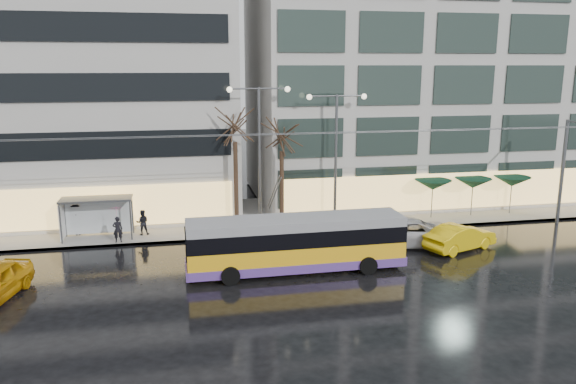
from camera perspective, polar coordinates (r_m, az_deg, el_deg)
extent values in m
plane|color=black|center=(26.26, -3.68, -10.71)|extent=(140.00, 140.00, 0.00)
cube|color=gray|center=(39.62, -3.51, -2.45)|extent=(80.00, 10.00, 0.15)
cube|color=slate|center=(34.91, -2.40, -4.54)|extent=(80.00, 0.10, 0.15)
cube|color=#B2AFAA|center=(48.30, 16.52, 14.85)|extent=(32.00, 14.00, 25.00)
cube|color=#F4AE15|center=(29.09, 0.82, -6.26)|extent=(11.12, 2.40, 1.39)
cube|color=#5B398E|center=(29.24, 0.82, -7.11)|extent=(11.16, 2.44, 0.46)
cube|color=black|center=(28.77, 0.83, -4.34)|extent=(11.14, 2.42, 0.83)
cube|color=gray|center=(28.59, 0.83, -3.10)|extent=(11.12, 2.40, 0.46)
cube|color=black|center=(30.46, 11.15, -3.88)|extent=(0.07, 2.13, 1.20)
cube|color=black|center=(28.19, -10.37, -5.21)|extent=(0.07, 2.13, 1.20)
cylinder|color=black|center=(31.21, 6.71, -6.00)|extent=(0.93, 0.33, 0.93)
cylinder|color=black|center=(29.15, 8.14, -7.41)|extent=(0.93, 0.33, 0.93)
cylinder|color=black|center=(29.83, -6.33, -6.88)|extent=(0.93, 0.33, 0.93)
cylinder|color=black|center=(27.67, -5.86, -8.47)|extent=(0.93, 0.33, 0.93)
cylinder|color=#595B60|center=(28.91, -1.33, -0.17)|extent=(0.08, 3.44, 2.43)
cylinder|color=#595B60|center=(29.36, -1.49, 0.03)|extent=(0.08, 3.44, 2.43)
cylinder|color=#595B60|center=(41.55, 26.09, 1.82)|extent=(0.24, 0.24, 7.00)
cylinder|color=#595B60|center=(30.15, -3.43, 5.78)|extent=(42.00, 0.04, 0.04)
cylinder|color=#595B60|center=(30.64, -3.56, 5.89)|extent=(42.00, 0.04, 0.04)
cube|color=#595B60|center=(35.63, -18.92, -0.67)|extent=(4.20, 1.60, 0.12)
cube|color=silver|center=(36.59, -18.64, -2.33)|extent=(4.00, 0.05, 2.20)
cube|color=white|center=(36.26, -21.99, -2.73)|extent=(0.10, 1.40, 2.20)
cylinder|color=#595B60|center=(35.59, -22.11, -3.02)|extent=(0.10, 0.10, 2.40)
cylinder|color=#595B60|center=(36.92, -21.72, -2.44)|extent=(0.10, 0.10, 2.40)
cylinder|color=#595B60|center=(35.03, -15.67, -2.79)|extent=(0.10, 0.10, 2.40)
cylinder|color=#595B60|center=(36.38, -15.52, -2.21)|extent=(0.10, 0.10, 2.40)
cylinder|color=#595B60|center=(35.54, -2.91, 3.35)|extent=(0.18, 0.18, 9.00)
cylinder|color=#595B60|center=(34.98, -4.47, 10.42)|extent=(1.80, 0.10, 0.10)
cylinder|color=#595B60|center=(35.24, -1.52, 10.47)|extent=(1.80, 0.10, 0.10)
sphere|color=#FFF2CC|center=(34.89, -5.96, 10.31)|extent=(0.36, 0.36, 0.36)
sphere|color=#FFF2CC|center=(35.40, -0.06, 10.41)|extent=(0.36, 0.36, 0.36)
cylinder|color=#595B60|center=(36.63, 4.87, 3.20)|extent=(0.18, 0.18, 8.50)
cylinder|color=#595B60|center=(35.94, 3.59, 9.70)|extent=(1.80, 0.10, 0.10)
cylinder|color=#595B60|center=(36.44, 6.37, 9.69)|extent=(1.80, 0.10, 0.10)
sphere|color=#FFF2CC|center=(35.73, 2.18, 9.62)|extent=(0.36, 0.36, 0.36)
sphere|color=#FFF2CC|center=(36.73, 7.73, 9.60)|extent=(0.36, 0.36, 0.36)
cylinder|color=black|center=(35.87, -5.30, 0.63)|extent=(0.28, 0.28, 5.60)
cylinder|color=black|center=(36.56, -0.64, 0.36)|extent=(0.28, 0.28, 4.90)
cylinder|color=#595B60|center=(39.92, 14.41, -0.98)|extent=(0.06, 0.06, 2.20)
cone|color=#0F3722|center=(39.66, 14.50, 0.71)|extent=(2.50, 2.50, 0.70)
cylinder|color=#595B60|center=(41.29, 18.17, -0.77)|extent=(0.06, 0.06, 2.20)
cone|color=#0F3722|center=(41.04, 18.28, 0.86)|extent=(2.50, 2.50, 0.70)
cylinder|color=#595B60|center=(42.83, 21.67, -0.57)|extent=(0.06, 0.06, 2.20)
cone|color=#0F3722|center=(42.59, 21.80, 1.00)|extent=(2.50, 2.50, 0.70)
imported|color=yellow|center=(33.96, 17.09, -4.41)|extent=(4.83, 3.15, 1.50)
imported|color=silver|center=(34.15, 12.76, -3.97)|extent=(6.08, 3.38, 1.61)
imported|color=black|center=(34.83, -16.92, -3.66)|extent=(0.61, 0.43, 1.58)
imported|color=#F1509E|center=(34.58, -17.02, -2.13)|extent=(1.05, 1.07, 0.88)
imported|color=black|center=(35.94, -14.57, -3.00)|extent=(0.80, 0.64, 1.58)
imported|color=black|center=(37.14, -20.62, -2.94)|extent=(1.01, 0.58, 1.56)
imported|color=black|center=(36.91, -20.74, -1.48)|extent=(0.82, 0.82, 0.72)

